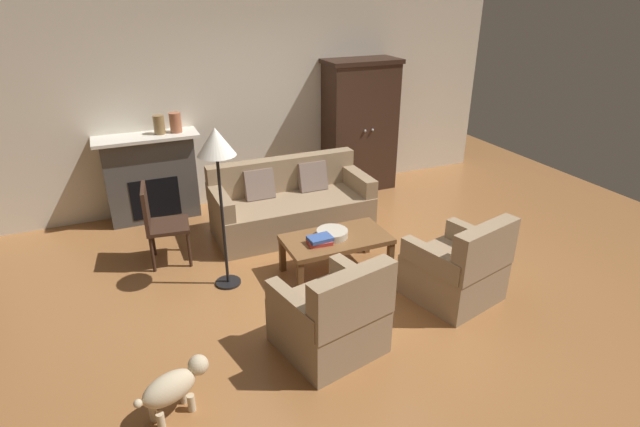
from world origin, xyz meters
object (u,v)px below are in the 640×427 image
couch (291,206)px  side_chair_wooden (159,220)px  armchair_near_right (458,270)px  dog (174,386)px  armoire (360,126)px  fruit_bowl (333,233)px  fireplace (151,177)px  book_stack (320,240)px  floor_lamp (217,152)px  armchair_near_left (332,318)px  mantel_vase_bronze (159,125)px  mantel_vase_terracotta (176,123)px  coffee_table (336,242)px

couch → side_chair_wooden: side_chair_wooden is taller
armchair_near_right → dog: bearing=-171.6°
armoire → side_chair_wooden: bearing=-159.1°
armchair_near_right → side_chair_wooden: side_chair_wooden is taller
fruit_bowl → couch: bearing=92.3°
fruit_bowl → side_chair_wooden: side_chair_wooden is taller
fireplace → book_stack: 2.65m
fireplace → fruit_bowl: size_ratio=3.85×
armoire → book_stack: 2.74m
armoire → armchair_near_right: bearing=-99.3°
floor_lamp → armchair_near_right: bearing=-29.9°
fireplace → side_chair_wooden: fireplace is taller
book_stack → side_chair_wooden: side_chair_wooden is taller
armchair_near_left → couch: bearing=77.9°
floor_lamp → dog: size_ratio=3.03×
fireplace → fruit_bowl: (1.55, -2.17, -0.11)m
armoire → fireplace: bearing=178.5°
mantel_vase_bronze → armchair_near_right: mantel_vase_bronze is taller
floor_lamp → book_stack: bearing=-18.3°
floor_lamp → mantel_vase_bronze: bearing=98.4°
mantel_vase_terracotta → armchair_near_left: size_ratio=0.27×
coffee_table → armchair_near_right: bearing=-46.1°
mantel_vase_bronze → mantel_vase_terracotta: (0.20, 0.00, 0.01)m
dog → mantel_vase_bronze: bearing=82.3°
mantel_vase_bronze → floor_lamp: size_ratio=0.14×
mantel_vase_terracotta → armchair_near_left: mantel_vase_terracotta is taller
mantel_vase_terracotta → book_stack: bearing=-66.2°
mantel_vase_bronze → armchair_near_left: bearing=-75.7°
fruit_bowl → armchair_near_left: 1.27m
fireplace → armoire: size_ratio=0.67×
coffee_table → book_stack: book_stack is taller
armoire → mantel_vase_bronze: (-2.77, 0.06, 0.29)m
fireplace → dog: size_ratio=2.32×
armoire → fruit_bowl: bearing=-123.7°
couch → floor_lamp: size_ratio=1.17×
fireplace → couch: size_ratio=0.66×
fruit_bowl → armchair_near_left: bearing=-115.0°
fruit_bowl → mantel_vase_terracotta: bearing=118.6°
armchair_near_left → floor_lamp: floor_lamp is taller
side_chair_wooden → floor_lamp: bearing=-53.3°
book_stack → floor_lamp: size_ratio=0.16×
couch → dog: 3.05m
fireplace → armchair_near_right: fireplace is taller
fruit_bowl → side_chair_wooden: bearing=150.1°
book_stack → dog: (-1.66, -1.25, -0.21)m
couch → mantel_vase_terracotta: mantel_vase_terracotta is taller
floor_lamp → dog: 2.09m
mantel_vase_bronze → floor_lamp: bearing=-81.6°
armoire → book_stack: bearing=-125.9°
armoire → coffee_table: (-1.36, -2.12, -0.58)m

